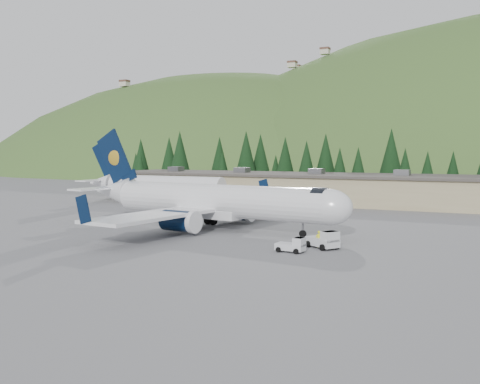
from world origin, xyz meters
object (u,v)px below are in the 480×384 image
object	(u,v)px
baggage_tug_a	(293,245)
ramp_worker	(319,239)
second_airliner	(151,185)
terminal_building	(290,187)
airliner	(210,201)
baggage_tug_b	(325,240)

from	to	relation	value
baggage_tug_a	ramp_worker	xyz separation A→B (m)	(1.48, 3.13, 0.20)
second_airliner	terminal_building	xyz separation A→B (m)	(19.91, 16.00, -0.70)
second_airliner	ramp_worker	xyz separation A→B (m)	(39.34, -28.67, -2.50)
baggage_tug_a	ramp_worker	size ratio (longest dim) A/B	1.63
airliner	ramp_worker	size ratio (longest dim) A/B	22.24
baggage_tug_a	ramp_worker	world-z (taller)	ramp_worker
second_airliner	ramp_worker	bearing A→B (deg)	-36.09
baggage_tug_a	airliner	bearing A→B (deg)	148.55
airliner	baggage_tug_a	world-z (taller)	airliner
baggage_tug_a	terminal_building	size ratio (longest dim) A/B	0.04
terminal_building	ramp_worker	size ratio (longest dim) A/B	42.97
terminal_building	ramp_worker	bearing A→B (deg)	-66.50
baggage_tug_b	terminal_building	xyz separation A→B (m)	(-20.02, 44.80, 1.84)
airliner	second_airliner	xyz separation A→B (m)	(-23.86, 21.87, 0.08)
airliner	ramp_worker	bearing A→B (deg)	-16.88
baggage_tug_a	baggage_tug_b	bearing A→B (deg)	59.38
second_airliner	baggage_tug_a	bearing A→B (deg)	-40.03
baggage_tug_a	second_airliner	bearing A→B (deg)	143.87
baggage_tug_b	second_airliner	bearing A→B (deg)	178.58
airliner	baggage_tug_b	bearing A→B (deg)	-16.47
second_airliner	baggage_tug_a	size ratio (longest dim) A/B	10.22
second_airliner	baggage_tug_b	xyz separation A→B (m)	(39.93, -28.80, -2.54)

